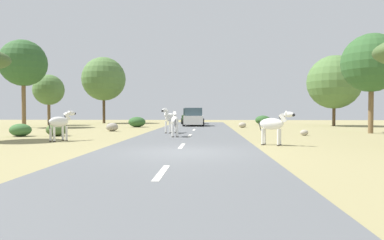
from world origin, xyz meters
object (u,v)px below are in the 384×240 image
object	(u,v)px
bush_1	(56,130)
car_0	(194,118)
car_1	(191,117)
rock_3	(304,133)
tree_3	(104,79)
tree_6	(23,63)
tree_1	(49,90)
zebra_3	(60,122)
zebra_0	(170,118)
rock_0	(112,127)
zebra_2	(273,124)
zebra_1	(175,121)
tree_2	(372,63)
bush_4	(20,130)
tree_0	(334,82)
bush_2	(137,122)
rock_1	(50,129)
bush_3	(263,120)
rock_2	(242,125)

from	to	relation	value
bush_1	car_0	bearing A→B (deg)	60.34
car_1	rock_3	distance (m)	19.45
tree_3	tree_6	xyz separation A→B (m)	(-3.81, -11.18, 0.37)
car_0	tree_6	size ratio (longest dim) A/B	0.56
tree_1	zebra_3	bearing A→B (deg)	-63.06
zebra_0	rock_0	distance (m)	5.31
zebra_0	car_1	bearing A→B (deg)	-67.79
tree_1	zebra_2	bearing A→B (deg)	-45.84
car_0	rock_0	size ratio (longest dim) A/B	4.94
zebra_3	tree_3	world-z (taller)	tree_3
zebra_1	zebra_2	bearing A→B (deg)	-48.07
zebra_0	car_0	bearing A→B (deg)	-71.41
zebra_0	rock_3	bearing A→B (deg)	-163.89
zebra_1	tree_2	bearing A→B (deg)	11.95
tree_6	bush_4	world-z (taller)	tree_6
zebra_0	bush_1	world-z (taller)	zebra_0
zebra_1	tree_0	size ratio (longest dim) A/B	0.22
zebra_0	bush_1	xyz separation A→B (m)	(-6.52, -2.24, -0.68)
bush_2	rock_1	xyz separation A→B (m)	(-4.94, -6.84, -0.33)
tree_6	bush_4	xyz separation A→B (m)	(5.53, -10.37, -5.38)
zebra_0	tree_6	bearing A→B (deg)	-4.78
tree_2	bush_4	bearing A→B (deg)	-170.15
zebra_3	tree_2	size ratio (longest dim) A/B	0.24
bush_3	tree_1	bearing A→B (deg)	-173.00
tree_0	bush_3	bearing A→B (deg)	152.34
tree_0	bush_3	xyz separation A→B (m)	(-6.42, 3.37, -3.84)
car_0	rock_0	bearing A→B (deg)	-124.42
bush_3	bush_2	bearing A→B (deg)	-152.68
rock_0	zebra_1	bearing A→B (deg)	-47.79
tree_0	bush_1	xyz separation A→B (m)	(-21.41, -14.49, -3.97)
zebra_2	tree_2	distance (m)	12.19
tree_6	car_0	bearing A→B (deg)	12.44
car_0	car_1	bearing A→B (deg)	94.48
zebra_1	bush_2	distance (m)	13.10
car_0	rock_1	distance (m)	13.44
zebra_0	car_0	world-z (taller)	car_0
rock_3	rock_0	bearing A→B (deg)	163.55
zebra_0	zebra_3	xyz separation A→B (m)	(-4.80, -5.60, -0.11)
zebra_1	bush_4	size ratio (longest dim) A/B	1.26
zebra_1	bush_1	size ratio (longest dim) A/B	1.29
tree_2	rock_2	xyz separation A→B (m)	(-7.77, 7.34, -4.43)
tree_0	tree_1	world-z (taller)	tree_0
car_1	bush_1	distance (m)	20.21
zebra_2	bush_4	bearing A→B (deg)	-80.11
zebra_3	car_0	distance (m)	17.71
tree_3	bush_1	world-z (taller)	tree_3
tree_6	tree_0	bearing A→B (deg)	8.79
bush_1	rock_2	world-z (taller)	bush_1
car_0	tree_3	world-z (taller)	tree_3
tree_2	tree_6	distance (m)	28.14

